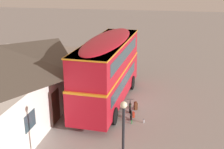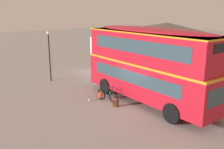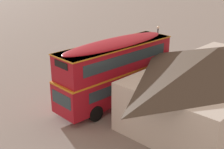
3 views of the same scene
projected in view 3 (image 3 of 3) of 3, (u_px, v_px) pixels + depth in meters
The scene contains 8 objects.
ground_plane at pixel (109, 97), 24.52m from camera, with size 120.00×120.00×0.00m, color gray.
double_decker_bus at pixel (116, 69), 22.88m from camera, with size 9.86×3.02×4.79m.
touring_bicycle at pixel (114, 84), 26.20m from camera, with size 1.67×0.68×1.03m.
backpack_on_ground at pixel (103, 88), 25.56m from camera, with size 0.35×0.32×0.56m.
water_bottle_clear_plastic at pixel (112, 81), 27.33m from camera, with size 0.08×0.08×0.25m.
water_bottle_green_metal at pixel (120, 83), 27.03m from camera, with size 0.06×0.06×0.26m.
pub_building at pixel (214, 80), 21.42m from camera, with size 13.60×7.35×4.76m.
street_lamp at pixel (157, 42), 30.36m from camera, with size 0.28×0.28×4.14m.
Camera 3 is at (15.95, 15.52, 10.44)m, focal length 50.19 mm.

